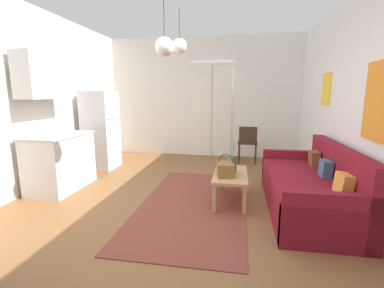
{
  "coord_description": "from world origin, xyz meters",
  "views": [
    {
      "loc": [
        0.87,
        -3.15,
        1.51
      ],
      "look_at": [
        0.18,
        0.85,
        0.75
      ],
      "focal_mm": 25.09,
      "sensor_mm": 36.0,
      "label": 1
    }
  ],
  "objects_px": {
    "coffee_table": "(230,177)",
    "couch": "(312,189)",
    "handbag": "(225,169)",
    "accent_chair": "(248,142)",
    "bamboo_vase": "(233,164)",
    "pendant_lamp_near": "(164,47)",
    "refrigerator": "(101,130)",
    "pendant_lamp_far": "(179,46)"
  },
  "relations": [
    {
      "from": "couch",
      "to": "coffee_table",
      "type": "relative_size",
      "value": 2.25
    },
    {
      "from": "bamboo_vase",
      "to": "pendant_lamp_near",
      "type": "distance_m",
      "value": 1.81
    },
    {
      "from": "bamboo_vase",
      "to": "accent_chair",
      "type": "relative_size",
      "value": 0.57
    },
    {
      "from": "handbag",
      "to": "pendant_lamp_near",
      "type": "xyz_separation_m",
      "value": [
        -0.75,
        -0.29,
        1.56
      ]
    },
    {
      "from": "handbag",
      "to": "bamboo_vase",
      "type": "bearing_deg",
      "value": 59.73
    },
    {
      "from": "coffee_table",
      "to": "pendant_lamp_near",
      "type": "bearing_deg",
      "value": -153.23
    },
    {
      "from": "coffee_table",
      "to": "handbag",
      "type": "height_order",
      "value": "handbag"
    },
    {
      "from": "coffee_table",
      "to": "refrigerator",
      "type": "height_order",
      "value": "refrigerator"
    },
    {
      "from": "bamboo_vase",
      "to": "pendant_lamp_far",
      "type": "distance_m",
      "value": 2.12
    },
    {
      "from": "coffee_table",
      "to": "accent_chair",
      "type": "height_order",
      "value": "accent_chair"
    },
    {
      "from": "handbag",
      "to": "refrigerator",
      "type": "distance_m",
      "value": 3.02
    },
    {
      "from": "handbag",
      "to": "couch",
      "type": "bearing_deg",
      "value": -0.05
    },
    {
      "from": "pendant_lamp_far",
      "to": "pendant_lamp_near",
      "type": "bearing_deg",
      "value": -86.04
    },
    {
      "from": "handbag",
      "to": "accent_chair",
      "type": "height_order",
      "value": "accent_chair"
    },
    {
      "from": "handbag",
      "to": "refrigerator",
      "type": "relative_size",
      "value": 0.22
    },
    {
      "from": "accent_chair",
      "to": "handbag",
      "type": "bearing_deg",
      "value": 82.85
    },
    {
      "from": "refrigerator",
      "to": "pendant_lamp_near",
      "type": "distance_m",
      "value": 2.88
    },
    {
      "from": "handbag",
      "to": "pendant_lamp_near",
      "type": "relative_size",
      "value": 0.38
    },
    {
      "from": "handbag",
      "to": "accent_chair",
      "type": "bearing_deg",
      "value": 80.94
    },
    {
      "from": "couch",
      "to": "accent_chair",
      "type": "height_order",
      "value": "couch"
    },
    {
      "from": "refrigerator",
      "to": "couch",
      "type": "bearing_deg",
      "value": -21.64
    },
    {
      "from": "pendant_lamp_far",
      "to": "handbag",
      "type": "bearing_deg",
      "value": -48.31
    },
    {
      "from": "couch",
      "to": "coffee_table",
      "type": "bearing_deg",
      "value": 173.69
    },
    {
      "from": "couch",
      "to": "handbag",
      "type": "height_order",
      "value": "couch"
    },
    {
      "from": "coffee_table",
      "to": "bamboo_vase",
      "type": "distance_m",
      "value": 0.19
    },
    {
      "from": "coffee_table",
      "to": "couch",
      "type": "bearing_deg",
      "value": -6.31
    },
    {
      "from": "accent_chair",
      "to": "bamboo_vase",
      "type": "bearing_deg",
      "value": 84.68
    },
    {
      "from": "handbag",
      "to": "pendant_lamp_near",
      "type": "height_order",
      "value": "pendant_lamp_near"
    },
    {
      "from": "bamboo_vase",
      "to": "handbag",
      "type": "relative_size",
      "value": 1.37
    },
    {
      "from": "couch",
      "to": "coffee_table",
      "type": "distance_m",
      "value": 1.07
    },
    {
      "from": "coffee_table",
      "to": "refrigerator",
      "type": "xyz_separation_m",
      "value": [
        -2.68,
        1.37,
        0.43
      ]
    },
    {
      "from": "coffee_table",
      "to": "refrigerator",
      "type": "distance_m",
      "value": 3.05
    },
    {
      "from": "bamboo_vase",
      "to": "accent_chair",
      "type": "xyz_separation_m",
      "value": [
        0.28,
        2.17,
        -0.05
      ]
    },
    {
      "from": "handbag",
      "to": "accent_chair",
      "type": "xyz_separation_m",
      "value": [
        0.37,
        2.34,
        -0.02
      ]
    },
    {
      "from": "couch",
      "to": "handbag",
      "type": "xyz_separation_m",
      "value": [
        -1.14,
        0.0,
        0.22
      ]
    },
    {
      "from": "bamboo_vase",
      "to": "refrigerator",
      "type": "distance_m",
      "value": 3.03
    },
    {
      "from": "bamboo_vase",
      "to": "handbag",
      "type": "height_order",
      "value": "bamboo_vase"
    },
    {
      "from": "bamboo_vase",
      "to": "pendant_lamp_near",
      "type": "relative_size",
      "value": 0.52
    },
    {
      "from": "handbag",
      "to": "refrigerator",
      "type": "bearing_deg",
      "value": 150.38
    },
    {
      "from": "accent_chair",
      "to": "coffee_table",
      "type": "bearing_deg",
      "value": 84.15
    },
    {
      "from": "coffee_table",
      "to": "handbag",
      "type": "relative_size",
      "value": 2.69
    },
    {
      "from": "bamboo_vase",
      "to": "refrigerator",
      "type": "height_order",
      "value": "refrigerator"
    }
  ]
}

